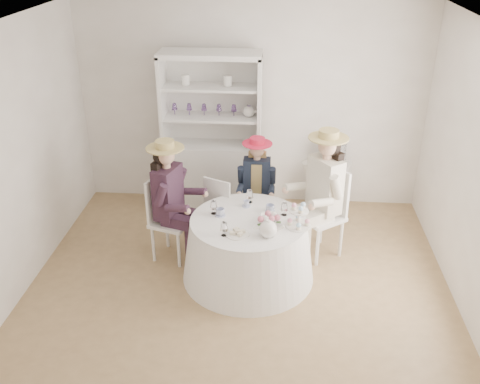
{
  "coord_description": "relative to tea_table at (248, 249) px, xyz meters",
  "views": [
    {
      "loc": [
        0.38,
        -4.72,
        3.5
      ],
      "look_at": [
        0.0,
        0.1,
        1.05
      ],
      "focal_mm": 40.0,
      "sensor_mm": 36.0,
      "label": 1
    }
  ],
  "objects": [
    {
      "name": "wall_left",
      "position": [
        -2.34,
        -0.13,
        1.0
      ],
      "size": [
        0.0,
        4.5,
        4.5
      ],
      "primitive_type": "plane",
      "rotation": [
        1.57,
        0.0,
        1.57
      ],
      "color": "silver",
      "rests_on": "ground"
    },
    {
      "name": "side_table",
      "position": [
        1.0,
        1.62,
        -0.02
      ],
      "size": [
        0.53,
        0.53,
        0.66
      ],
      "primitive_type": "cube",
      "rotation": [
        0.0,
        0.0,
        -0.29
      ],
      "color": "silver",
      "rests_on": "ground"
    },
    {
      "name": "guest_left",
      "position": [
        -0.89,
        0.31,
        0.46
      ],
      "size": [
        0.59,
        0.55,
        1.44
      ],
      "rotation": [
        0.0,
        0.0,
        1.26
      ],
      "color": "silver",
      "rests_on": "ground"
    },
    {
      "name": "hatbox",
      "position": [
        1.0,
        1.62,
        0.46
      ],
      "size": [
        0.38,
        0.38,
        0.31
      ],
      "primitive_type": "cylinder",
      "rotation": [
        0.0,
        0.0,
        0.28
      ],
      "color": "black",
      "rests_on": "side_table"
    },
    {
      "name": "stemware_set",
      "position": [
        0.0,
        -0.0,
        0.43
      ],
      "size": [
        0.83,
        0.8,
        0.15
      ],
      "color": "white",
      "rests_on": "tea_table"
    },
    {
      "name": "ground",
      "position": [
        -0.09,
        -0.13,
        -0.35
      ],
      "size": [
        4.5,
        4.5,
        0.0
      ],
      "primitive_type": "plane",
      "color": "olive",
      "rests_on": "ground"
    },
    {
      "name": "wall_right",
      "position": [
        2.16,
        -0.13,
        1.0
      ],
      "size": [
        0.0,
        4.5,
        4.5
      ],
      "primitive_type": "plane",
      "rotation": [
        1.57,
        0.0,
        -1.57
      ],
      "color": "silver",
      "rests_on": "ground"
    },
    {
      "name": "spare_chair",
      "position": [
        -0.36,
        0.66,
        0.12
      ],
      "size": [
        0.49,
        0.49,
        0.89
      ],
      "rotation": [
        0.0,
        0.0,
        2.7
      ],
      "color": "silver",
      "rests_on": "ground"
    },
    {
      "name": "table_teapot",
      "position": [
        0.22,
        -0.31,
        0.44
      ],
      "size": [
        0.25,
        0.18,
        0.19
      ],
      "rotation": [
        0.0,
        0.0,
        -0.33
      ],
      "color": "white",
      "rests_on": "tea_table"
    },
    {
      "name": "flower_arrangement",
      "position": [
        0.21,
        -0.11,
        0.44
      ],
      "size": [
        0.17,
        0.18,
        0.07
      ],
      "rotation": [
        0.0,
        0.0,
        0.23
      ],
      "color": "#CF677E",
      "rests_on": "tea_table"
    },
    {
      "name": "hutch",
      "position": [
        -0.57,
        1.55,
        0.4
      ],
      "size": [
        1.33,
        0.68,
        2.12
      ],
      "rotation": [
        0.0,
        0.0,
        -0.17
      ],
      "color": "silver",
      "rests_on": "ground"
    },
    {
      "name": "ceiling",
      "position": [
        -0.09,
        -0.13,
        2.35
      ],
      "size": [
        4.5,
        4.5,
        0.0
      ],
      "primitive_type": "plane",
      "rotation": [
        3.14,
        0.0,
        0.0
      ],
      "color": "white",
      "rests_on": "wall_back"
    },
    {
      "name": "wall_front",
      "position": [
        -0.09,
        -2.13,
        1.0
      ],
      "size": [
        4.5,
        0.0,
        4.5
      ],
      "primitive_type": "plane",
      "rotation": [
        -1.57,
        0.0,
        0.0
      ],
      "color": "silver",
      "rests_on": "ground"
    },
    {
      "name": "sandwich_plate",
      "position": [
        -0.09,
        -0.3,
        0.37
      ],
      "size": [
        0.24,
        0.24,
        0.05
      ],
      "rotation": [
        0.0,
        0.0,
        0.17
      ],
      "color": "white",
      "rests_on": "tea_table"
    },
    {
      "name": "teacup_a",
      "position": [
        -0.3,
        0.07,
        0.4
      ],
      "size": [
        0.12,
        0.12,
        0.08
      ],
      "primitive_type": "imported",
      "rotation": [
        0.0,
        0.0,
        0.33
      ],
      "color": "white",
      "rests_on": "tea_table"
    },
    {
      "name": "guest_right",
      "position": [
        0.79,
        0.51,
        0.52
      ],
      "size": [
        0.66,
        0.63,
        1.54
      ],
      "rotation": [
        0.0,
        0.0,
        -0.92
      ],
      "color": "silver",
      "rests_on": "ground"
    },
    {
      "name": "flower_bowl",
      "position": [
        0.22,
        0.01,
        0.38
      ],
      "size": [
        0.21,
        0.21,
        0.05
      ],
      "primitive_type": "imported",
      "rotation": [
        0.0,
        0.0,
        0.09
      ],
      "color": "white",
      "rests_on": "tea_table"
    },
    {
      "name": "cupcake_stand",
      "position": [
        0.52,
        -0.09,
        0.45
      ],
      "size": [
        0.27,
        0.27,
        0.25
      ],
      "rotation": [
        0.0,
        0.0,
        -0.14
      ],
      "color": "white",
      "rests_on": "tea_table"
    },
    {
      "name": "teacup_b",
      "position": [
        -0.04,
        0.3,
        0.39
      ],
      "size": [
        0.08,
        0.08,
        0.06
      ],
      "primitive_type": "imported",
      "rotation": [
        0.0,
        0.0,
        -0.19
      ],
      "color": "white",
      "rests_on": "tea_table"
    },
    {
      "name": "tea_table",
      "position": [
        0.0,
        0.0,
        0.0
      ],
      "size": [
        1.43,
        1.43,
        0.71
      ],
      "rotation": [
        0.0,
        0.0,
        -0.07
      ],
      "color": "white",
      "rests_on": "ground"
    },
    {
      "name": "wall_back",
      "position": [
        -0.09,
        1.87,
        1.0
      ],
      "size": [
        4.5,
        0.0,
        4.5
      ],
      "primitive_type": "plane",
      "rotation": [
        1.57,
        0.0,
        0.0
      ],
      "color": "silver",
      "rests_on": "ground"
    },
    {
      "name": "teacup_c",
      "position": [
        0.22,
        0.19,
        0.4
      ],
      "size": [
        0.13,
        0.13,
        0.08
      ],
      "primitive_type": "imported",
      "rotation": [
        0.0,
        0.0,
        -0.37
      ],
      "color": "white",
      "rests_on": "tea_table"
    },
    {
      "name": "guest_mid",
      "position": [
        0.04,
        0.94,
        0.36
      ],
      "size": [
        0.45,
        0.47,
        1.26
      ],
      "rotation": [
        0.0,
        0.0,
        -0.0
      ],
      "color": "silver",
      "rests_on": "ground"
    }
  ]
}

